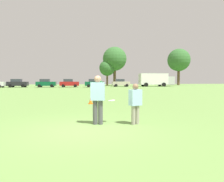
{
  "coord_description": "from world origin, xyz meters",
  "views": [
    {
      "loc": [
        -0.15,
        -6.73,
        1.64
      ],
      "look_at": [
        1.52,
        3.32,
        1.09
      ],
      "focal_mm": 33.41,
      "sensor_mm": 36.0,
      "label": 1
    }
  ],
  "objects_px": {
    "parked_car_mid_left": "(17,83)",
    "box_truck": "(156,79)",
    "player_thrower": "(98,97)",
    "traffic_cone": "(91,101)",
    "player_defender": "(135,102)",
    "bystander_sideline_watcher": "(101,83)",
    "frisbee": "(112,100)",
    "parked_car_mid_right": "(69,83)",
    "parked_car_near_right": "(94,83)",
    "parked_car_far_right": "(121,83)",
    "parked_car_center": "(46,83)"
  },
  "relations": [
    {
      "from": "parked_car_center",
      "to": "player_defender",
      "type": "bearing_deg",
      "value": -77.51
    },
    {
      "from": "frisbee",
      "to": "bystander_sideline_watcher",
      "type": "height_order",
      "value": "bystander_sideline_watcher"
    },
    {
      "from": "parked_car_near_right",
      "to": "box_truck",
      "type": "distance_m",
      "value": 15.61
    },
    {
      "from": "player_thrower",
      "to": "parked_car_far_right",
      "type": "height_order",
      "value": "parked_car_far_right"
    },
    {
      "from": "player_thrower",
      "to": "parked_car_mid_left",
      "type": "height_order",
      "value": "parked_car_mid_left"
    },
    {
      "from": "traffic_cone",
      "to": "parked_car_mid_left",
      "type": "bearing_deg",
      "value": 112.01
    },
    {
      "from": "frisbee",
      "to": "parked_car_center",
      "type": "xyz_separation_m",
      "value": [
        -8.14,
        40.02,
        0.07
      ]
    },
    {
      "from": "box_truck",
      "to": "parked_car_near_right",
      "type": "bearing_deg",
      "value": -170.96
    },
    {
      "from": "traffic_cone",
      "to": "parked_car_far_right",
      "type": "bearing_deg",
      "value": 74.93
    },
    {
      "from": "parked_car_mid_left",
      "to": "parked_car_near_right",
      "type": "height_order",
      "value": "same"
    },
    {
      "from": "player_thrower",
      "to": "parked_car_near_right",
      "type": "xyz_separation_m",
      "value": [
        2.93,
        38.84,
        -0.09
      ]
    },
    {
      "from": "frisbee",
      "to": "parked_car_mid_left",
      "type": "relative_size",
      "value": 0.06
    },
    {
      "from": "traffic_cone",
      "to": "frisbee",
      "type": "bearing_deg",
      "value": -86.44
    },
    {
      "from": "parked_car_mid_right",
      "to": "bystander_sideline_watcher",
      "type": "xyz_separation_m",
      "value": [
        6.76,
        -2.98,
        0.03
      ]
    },
    {
      "from": "player_thrower",
      "to": "player_defender",
      "type": "bearing_deg",
      "value": -10.11
    },
    {
      "from": "player_defender",
      "to": "box_truck",
      "type": "relative_size",
      "value": 0.18
    },
    {
      "from": "player_defender",
      "to": "parked_car_far_right",
      "type": "height_order",
      "value": "parked_car_far_right"
    },
    {
      "from": "parked_car_mid_right",
      "to": "box_truck",
      "type": "xyz_separation_m",
      "value": [
        20.86,
        1.45,
        0.83
      ]
    },
    {
      "from": "parked_car_near_right",
      "to": "parked_car_far_right",
      "type": "relative_size",
      "value": 1.0
    },
    {
      "from": "box_truck",
      "to": "frisbee",
      "type": "bearing_deg",
      "value": -113.38
    },
    {
      "from": "player_thrower",
      "to": "bystander_sideline_watcher",
      "type": "relative_size",
      "value": 1.07
    },
    {
      "from": "bystander_sideline_watcher",
      "to": "box_truck",
      "type": "bearing_deg",
      "value": 17.46
    },
    {
      "from": "bystander_sideline_watcher",
      "to": "parked_car_near_right",
      "type": "bearing_deg",
      "value": 123.08
    },
    {
      "from": "parked_car_mid_left",
      "to": "box_truck",
      "type": "distance_m",
      "value": 32.04
    },
    {
      "from": "parked_car_mid_left",
      "to": "bystander_sideline_watcher",
      "type": "height_order",
      "value": "parked_car_mid_left"
    },
    {
      "from": "traffic_cone",
      "to": "player_thrower",
      "type": "bearing_deg",
      "value": -91.29
    },
    {
      "from": "frisbee",
      "to": "box_truck",
      "type": "relative_size",
      "value": 0.03
    },
    {
      "from": "player_thrower",
      "to": "parked_car_mid_right",
      "type": "xyz_separation_m",
      "value": [
        -2.53,
        39.84,
        -0.09
      ]
    },
    {
      "from": "parked_car_center",
      "to": "box_truck",
      "type": "xyz_separation_m",
      "value": [
        25.92,
        1.1,
        0.83
      ]
    },
    {
      "from": "parked_car_center",
      "to": "parked_car_mid_right",
      "type": "height_order",
      "value": "same"
    },
    {
      "from": "frisbee",
      "to": "parked_car_mid_right",
      "type": "bearing_deg",
      "value": 94.44
    },
    {
      "from": "parked_car_mid_right",
      "to": "bystander_sideline_watcher",
      "type": "bearing_deg",
      "value": -23.83
    },
    {
      "from": "parked_car_mid_left",
      "to": "player_defender",
      "type": "bearing_deg",
      "value": -69.86
    },
    {
      "from": "parked_car_mid_left",
      "to": "box_truck",
      "type": "relative_size",
      "value": 0.5
    },
    {
      "from": "player_thrower",
      "to": "parked_car_center",
      "type": "height_order",
      "value": "parked_car_center"
    },
    {
      "from": "player_thrower",
      "to": "parked_car_center",
      "type": "xyz_separation_m",
      "value": [
        -7.6,
        40.19,
        -0.09
      ]
    },
    {
      "from": "player_defender",
      "to": "parked_car_mid_left",
      "type": "distance_m",
      "value": 43.75
    },
    {
      "from": "player_defender",
      "to": "player_thrower",
      "type": "bearing_deg",
      "value": 169.89
    },
    {
      "from": "player_defender",
      "to": "parked_car_far_right",
      "type": "xyz_separation_m",
      "value": [
        8.11,
        41.44,
        0.09
      ]
    },
    {
      "from": "parked_car_mid_left",
      "to": "box_truck",
      "type": "xyz_separation_m",
      "value": [
        32.03,
        0.46,
        0.83
      ]
    },
    {
      "from": "frisbee",
      "to": "parked_car_center",
      "type": "distance_m",
      "value": 40.84
    },
    {
      "from": "player_thrower",
      "to": "bystander_sideline_watcher",
      "type": "xyz_separation_m",
      "value": [
        4.23,
        36.86,
        -0.06
      ]
    },
    {
      "from": "player_defender",
      "to": "bystander_sideline_watcher",
      "type": "relative_size",
      "value": 0.89
    },
    {
      "from": "traffic_cone",
      "to": "parked_car_mid_right",
      "type": "relative_size",
      "value": 0.11
    },
    {
      "from": "player_defender",
      "to": "bystander_sideline_watcher",
      "type": "bearing_deg",
      "value": 85.58
    },
    {
      "from": "player_thrower",
      "to": "traffic_cone",
      "type": "relative_size",
      "value": 3.74
    },
    {
      "from": "traffic_cone",
      "to": "bystander_sideline_watcher",
      "type": "bearing_deg",
      "value": 82.33
    },
    {
      "from": "parked_car_mid_right",
      "to": "player_thrower",
      "type": "bearing_deg",
      "value": -86.36
    },
    {
      "from": "frisbee",
      "to": "parked_car_center",
      "type": "height_order",
      "value": "parked_car_center"
    },
    {
      "from": "parked_car_mid_left",
      "to": "parked_car_mid_right",
      "type": "distance_m",
      "value": 11.21
    }
  ]
}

